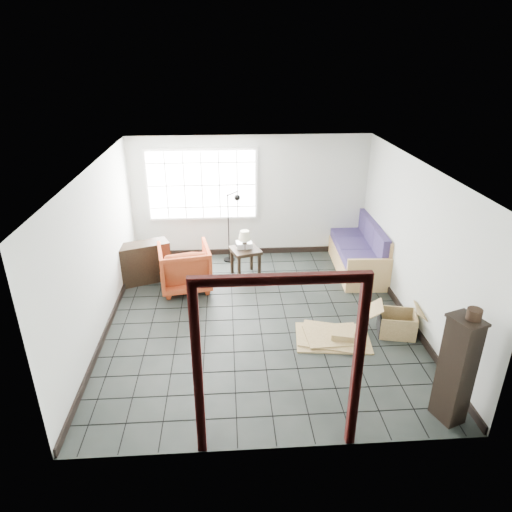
{
  "coord_description": "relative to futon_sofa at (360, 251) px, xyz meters",
  "views": [
    {
      "loc": [
        -0.5,
        -6.57,
        4.16
      ],
      "look_at": [
        -0.04,
        0.3,
        1.04
      ],
      "focal_mm": 32.0,
      "sensor_mm": 36.0,
      "label": 1
    }
  ],
  "objects": [
    {
      "name": "open_box",
      "position": [
        -0.07,
        -2.47,
        -0.18
      ],
      "size": [
        0.98,
        0.63,
        0.51
      ],
      "rotation": [
        0.0,
        0.0,
        -0.22
      ],
      "color": "olive",
      "rests_on": "ground"
    },
    {
      "name": "armchair",
      "position": [
        -3.54,
        -0.68,
        0.11
      ],
      "size": [
        1.06,
        1.01,
        0.95
      ],
      "primitive_type": "imported",
      "rotation": [
        0.0,
        0.0,
        3.32
      ],
      "color": "#9B3916",
      "rests_on": "ground"
    },
    {
      "name": "side_table",
      "position": [
        -2.38,
        -0.24,
        0.12
      ],
      "size": [
        0.67,
        0.67,
        0.58
      ],
      "rotation": [
        0.0,
        0.0,
        0.32
      ],
      "color": "black",
      "rests_on": "ground"
    },
    {
      "name": "futon_sofa",
      "position": [
        0.0,
        0.0,
        0.0
      ],
      "size": [
        0.95,
        2.29,
        1.0
      ],
      "rotation": [
        0.0,
        0.0,
        -0.05
      ],
      "color": "#AB8D4D",
      "rests_on": "ground"
    },
    {
      "name": "doorway_trim",
      "position": [
        -2.22,
        -4.6,
        1.02
      ],
      "size": [
        1.8,
        0.08,
        2.2
      ],
      "color": "#380D0C",
      "rests_on": "ground"
    },
    {
      "name": "console_shelf",
      "position": [
        -4.37,
        -0.34,
        0.03
      ],
      "size": [
        1.09,
        0.74,
        0.79
      ],
      "rotation": [
        0.0,
        0.0,
        0.38
      ],
      "color": "black",
      "rests_on": "ground"
    },
    {
      "name": "tall_shelf",
      "position": [
        -0.07,
        -4.3,
        0.36
      ],
      "size": [
        0.41,
        0.47,
        1.42
      ],
      "rotation": [
        0.0,
        0.0,
        0.35
      ],
      "color": "black",
      "rests_on": "ground"
    },
    {
      "name": "window_panel",
      "position": [
        -3.22,
        0.81,
        1.24
      ],
      "size": [
        2.32,
        0.08,
        1.52
      ],
      "color": "silver",
      "rests_on": "ground"
    },
    {
      "name": "projector",
      "position": [
        -2.4,
        -0.17,
        0.28
      ],
      "size": [
        0.33,
        0.26,
        0.11
      ],
      "rotation": [
        0.0,
        0.0,
        0.08
      ],
      "color": "silver",
      "rests_on": "side_table"
    },
    {
      "name": "floor_lamp",
      "position": [
        -2.6,
        0.43,
        0.48
      ],
      "size": [
        0.42,
        0.38,
        1.58
      ],
      "rotation": [
        0.0,
        0.0,
        -0.28
      ],
      "color": "black",
      "rests_on": "ground"
    },
    {
      "name": "ground",
      "position": [
        -2.22,
        -1.9,
        -0.36
      ],
      "size": [
        5.5,
        5.5,
        0.0
      ],
      "primitive_type": "plane",
      "color": "black",
      "rests_on": "ground"
    },
    {
      "name": "cardboard_pile",
      "position": [
        -1.09,
        -2.55,
        -0.32
      ],
      "size": [
        1.23,
        1.01,
        0.17
      ],
      "rotation": [
        0.0,
        0.0,
        -0.17
      ],
      "color": "olive",
      "rests_on": "ground"
    },
    {
      "name": "table_lamp",
      "position": [
        -2.39,
        -0.24,
        0.48
      ],
      "size": [
        0.27,
        0.27,
        0.38
      ],
      "rotation": [
        0.0,
        0.0,
        -0.12
      ],
      "color": "black",
      "rests_on": "side_table"
    },
    {
      "name": "pot",
      "position": [
        -0.01,
        -4.3,
        1.13
      ],
      "size": [
        0.17,
        0.17,
        0.13
      ],
      "rotation": [
        0.0,
        0.0,
        0.03
      ],
      "color": "black",
      "rests_on": "tall_shelf"
    },
    {
      "name": "room_shell",
      "position": [
        -2.22,
        -1.87,
        1.32
      ],
      "size": [
        5.02,
        5.52,
        2.61
      ],
      "color": "beige",
      "rests_on": "ground"
    }
  ]
}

